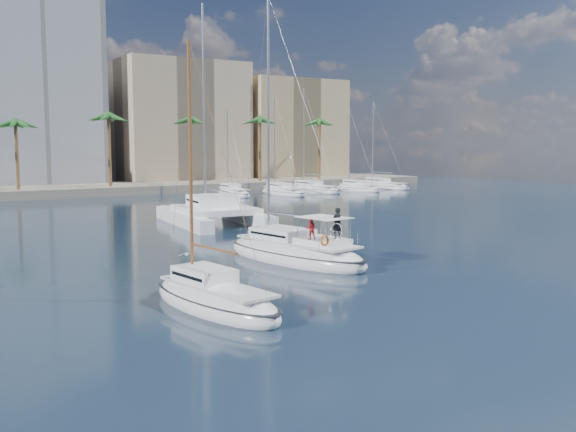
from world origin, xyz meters
TOP-DOWN VIEW (x-y plane):
  - ground at (0.00, 0.00)m, footprint 160.00×160.00m
  - quay at (0.00, 61.00)m, footprint 120.00×14.00m
  - building_beige at (22.00, 70.00)m, footprint 20.00×14.00m
  - building_tan_right at (42.00, 68.00)m, footprint 18.00×12.00m
  - palm_centre at (0.00, 57.00)m, footprint 3.60×3.60m
  - palm_right at (34.00, 57.00)m, footprint 3.60×3.60m
  - main_sloop at (0.97, 2.53)m, footprint 5.44×11.60m
  - small_sloop at (-7.96, -5.03)m, footprint 3.77×8.65m
  - catamaran at (4.64, 21.25)m, footprint 8.03×13.83m
  - seagull at (-4.54, 5.82)m, footprint 1.02×0.44m
  - moored_yacht_a at (20.00, 47.00)m, footprint 3.37×9.52m
  - moored_yacht_b at (26.50, 45.00)m, footprint 3.32×10.83m
  - moored_yacht_c at (33.00, 47.00)m, footprint 3.98×12.33m
  - moored_yacht_d at (39.50, 45.00)m, footprint 3.52×9.55m
  - moored_yacht_e at (46.00, 47.00)m, footprint 4.61×11.11m

SIDE VIEW (x-z plane):
  - ground at x=0.00m, z-range 0.00..0.00m
  - moored_yacht_a at x=20.00m, z-range -5.95..5.95m
  - moored_yacht_b at x=26.50m, z-range -6.86..6.86m
  - moored_yacht_c at x=33.00m, z-range -7.77..7.77m
  - moored_yacht_d at x=39.50m, z-range -5.95..5.95m
  - moored_yacht_e at x=46.00m, z-range -6.86..6.86m
  - seagull at x=-4.54m, z-range 0.33..0.52m
  - small_sloop at x=-7.96m, z-range -5.58..6.44m
  - main_sloop at x=0.97m, z-range -7.76..8.80m
  - quay at x=0.00m, z-range 0.00..1.20m
  - catamaran at x=4.64m, z-range -8.36..10.71m
  - building_tan_right at x=42.00m, z-range 0.00..18.00m
  - building_beige at x=22.00m, z-range 0.00..20.00m
  - palm_centre at x=0.00m, z-range 4.13..16.43m
  - palm_right at x=34.00m, z-range 4.13..16.43m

